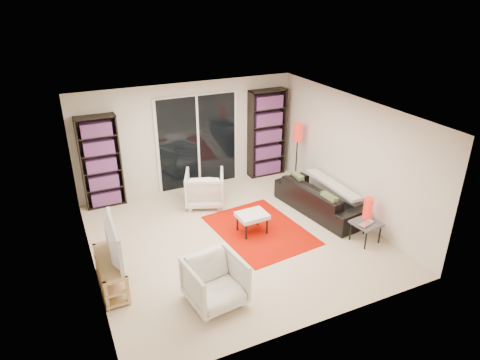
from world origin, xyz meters
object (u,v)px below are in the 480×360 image
(bookshelf_left, at_px, (101,162))
(bookshelf_right, at_px, (267,133))
(sofa, at_px, (320,198))
(floor_lamp, at_px, (298,138))
(armchair_back, at_px, (205,188))
(armchair_front, at_px, (215,282))
(ottoman, at_px, (252,216))
(tv_stand, at_px, (111,272))
(side_table, at_px, (366,225))

(bookshelf_left, height_order, bookshelf_right, bookshelf_right)
(sofa, bearing_deg, bookshelf_right, -5.40)
(floor_lamp, bearing_deg, armchair_back, -178.81)
(armchair_front, relative_size, ottoman, 1.41)
(bookshelf_left, relative_size, ottoman, 3.45)
(bookshelf_left, distance_m, ottoman, 3.34)
(tv_stand, height_order, armchair_front, armchair_front)
(armchair_front, distance_m, ottoman, 2.04)
(bookshelf_left, bearing_deg, floor_lamp, -10.87)
(bookshelf_right, distance_m, armchair_back, 2.21)
(armchair_back, bearing_deg, side_table, 151.26)
(bookshelf_right, relative_size, armchair_back, 2.59)
(bookshelf_left, relative_size, armchair_back, 2.40)
(side_table, bearing_deg, bookshelf_left, 139.46)
(sofa, bearing_deg, armchair_back, 49.04)
(bookshelf_right, distance_m, side_table, 3.54)
(tv_stand, height_order, ottoman, tv_stand)
(ottoman, distance_m, side_table, 2.07)
(armchair_front, height_order, side_table, armchair_front)
(sofa, height_order, floor_lamp, floor_lamp)
(armchair_back, height_order, floor_lamp, floor_lamp)
(bookshelf_right, distance_m, sofa, 2.28)
(bookshelf_right, bearing_deg, armchair_back, -156.11)
(bookshelf_right, xyz_separation_m, tv_stand, (-4.21, -2.82, -0.79))
(side_table, height_order, floor_lamp, floor_lamp)
(armchair_back, height_order, ottoman, armchair_back)
(tv_stand, bearing_deg, floor_lamp, 23.91)
(bookshelf_right, height_order, side_table, bookshelf_right)
(ottoman, relative_size, side_table, 1.10)
(sofa, relative_size, armchair_back, 2.55)
(tv_stand, bearing_deg, armchair_front, -37.30)
(sofa, bearing_deg, side_table, 175.24)
(bookshelf_left, distance_m, floor_lamp, 4.28)
(tv_stand, relative_size, armchair_back, 1.39)
(side_table, bearing_deg, bookshelf_right, 93.24)
(ottoman, bearing_deg, sofa, 5.45)
(bookshelf_left, xyz_separation_m, armchair_back, (1.92, -0.85, -0.61))
(sofa, relative_size, side_table, 4.04)
(armchair_back, distance_m, armchair_front, 3.13)
(bookshelf_right, relative_size, sofa, 1.02)
(bookshelf_left, distance_m, side_table, 5.36)
(armchair_back, relative_size, armchair_front, 1.02)
(tv_stand, distance_m, armchair_back, 3.02)
(floor_lamp, bearing_deg, armchair_front, -136.84)
(bookshelf_left, xyz_separation_m, floor_lamp, (4.20, -0.81, 0.16))
(tv_stand, height_order, sofa, sofa)
(bookshelf_right, bearing_deg, side_table, -86.76)
(armchair_front, xyz_separation_m, floor_lamp, (3.23, 3.03, 0.77))
(side_table, bearing_deg, armchair_front, -173.08)
(bookshelf_left, bearing_deg, armchair_back, -23.92)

